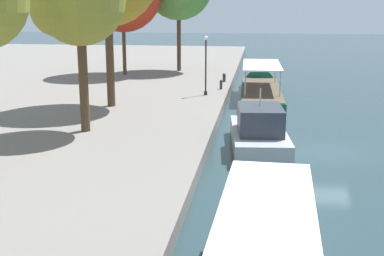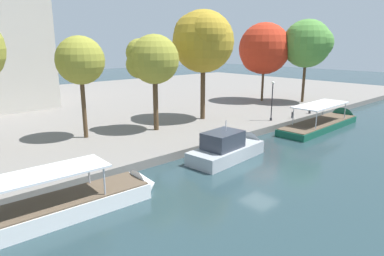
{
  "view_description": "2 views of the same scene",
  "coord_description": "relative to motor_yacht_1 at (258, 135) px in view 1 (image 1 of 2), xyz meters",
  "views": [
    {
      "loc": [
        -28.05,
        3.77,
        7.98
      ],
      "look_at": [
        -5.73,
        6.73,
        2.53
      ],
      "focal_mm": 48.99,
      "sensor_mm": 36.0,
      "label": 1
    },
    {
      "loc": [
        -20.3,
        -14.46,
        9.56
      ],
      "look_at": [
        -1.9,
        5.79,
        2.73
      ],
      "focal_mm": 31.47,
      "sensor_mm": 36.0,
      "label": 2
    }
  ],
  "objects": [
    {
      "name": "motor_yacht_1",
      "position": [
        0.0,
        0.0,
        0.0
      ],
      "size": [
        8.59,
        3.57,
        4.49
      ],
      "rotation": [
        0.0,
        0.0,
        0.09
      ],
      "color": "#9EA3A8",
      "rests_on": "ground_plane"
    },
    {
      "name": "mooring_bollard_2",
      "position": [
        19.31,
        3.31,
        0.52
      ],
      "size": [
        0.31,
        0.31,
        0.8
      ],
      "color": "#2D2D33",
      "rests_on": "dock_promenade"
    },
    {
      "name": "lamp_post",
      "position": [
        12.05,
        4.26,
        2.58
      ],
      "size": [
        0.33,
        0.33,
        4.65
      ],
      "color": "black",
      "rests_on": "dock_promenade"
    },
    {
      "name": "tree_1",
      "position": [
        -0.98,
        10.12,
        7.41
      ],
      "size": [
        5.11,
        5.17,
        9.83
      ],
      "color": "#4C3823",
      "rests_on": "dock_promenade"
    },
    {
      "name": "tour_boat_2",
      "position": [
        16.62,
        -0.08,
        -0.38
      ],
      "size": [
        14.6,
        3.74,
        4.26
      ],
      "rotation": [
        0.0,
        0.0,
        0.03
      ],
      "color": "#14513D",
      "rests_on": "ground_plane"
    },
    {
      "name": "mooring_bollard_0",
      "position": [
        15.1,
        3.27,
        0.52
      ],
      "size": [
        0.25,
        0.25,
        0.8
      ],
      "color": "#2D2D33",
      "rests_on": "dock_promenade"
    },
    {
      "name": "ground_plane",
      "position": [
        -0.86,
        -3.84,
        -0.65
      ],
      "size": [
        220.0,
        220.0,
        0.0
      ],
      "primitive_type": "plane",
      "color": "#23383D"
    },
    {
      "name": "mooring_bollard_1",
      "position": [
        19.36,
        3.29,
        0.43
      ],
      "size": [
        0.24,
        0.24,
        0.64
      ],
      "color": "#2D2D33",
      "rests_on": "dock_promenade"
    }
  ]
}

